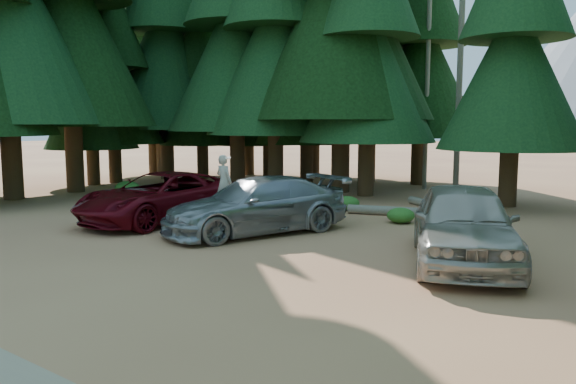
{
  "coord_description": "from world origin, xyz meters",
  "views": [
    {
      "loc": [
        8.92,
        -8.29,
        3.04
      ],
      "look_at": [
        0.38,
        3.31,
        1.25
      ],
      "focal_mm": 35.0,
      "sensor_mm": 36.0,
      "label": 1
    }
  ],
  "objects_px": {
    "red_pickup": "(161,197)",
    "log_mid": "(438,206)",
    "silver_minivan_right": "(463,224)",
    "log_left": "(286,192)",
    "frisbee_player": "(224,182)",
    "log_right": "(421,213)",
    "silver_minivan_center": "(256,205)"
  },
  "relations": [
    {
      "from": "log_mid",
      "to": "log_left",
      "type": "bearing_deg",
      "value": -147.72
    },
    {
      "from": "frisbee_player",
      "to": "log_mid",
      "type": "bearing_deg",
      "value": -119.68
    },
    {
      "from": "silver_minivan_center",
      "to": "log_left",
      "type": "relative_size",
      "value": 1.45
    },
    {
      "from": "red_pickup",
      "to": "frisbee_player",
      "type": "relative_size",
      "value": 3.33
    },
    {
      "from": "silver_minivan_center",
      "to": "log_left",
      "type": "distance_m",
      "value": 8.18
    },
    {
      "from": "frisbee_player",
      "to": "log_left",
      "type": "bearing_deg",
      "value": -64.43
    },
    {
      "from": "red_pickup",
      "to": "silver_minivan_right",
      "type": "xyz_separation_m",
      "value": [
        9.24,
        0.41,
        0.11
      ]
    },
    {
      "from": "silver_minivan_right",
      "to": "frisbee_player",
      "type": "distance_m",
      "value": 7.48
    },
    {
      "from": "frisbee_player",
      "to": "silver_minivan_center",
      "type": "bearing_deg",
      "value": 166.36
    },
    {
      "from": "frisbee_player",
      "to": "log_left",
      "type": "height_order",
      "value": "frisbee_player"
    },
    {
      "from": "log_left",
      "to": "log_mid",
      "type": "bearing_deg",
      "value": -4.12
    },
    {
      "from": "frisbee_player",
      "to": "log_right",
      "type": "xyz_separation_m",
      "value": [
        4.33,
        4.57,
        -1.12
      ]
    },
    {
      "from": "red_pickup",
      "to": "log_mid",
      "type": "distance_m",
      "value": 9.41
    },
    {
      "from": "log_left",
      "to": "log_mid",
      "type": "height_order",
      "value": "log_mid"
    },
    {
      "from": "red_pickup",
      "to": "silver_minivan_center",
      "type": "xyz_separation_m",
      "value": [
        3.48,
        0.35,
        0.01
      ]
    },
    {
      "from": "silver_minivan_center",
      "to": "silver_minivan_right",
      "type": "distance_m",
      "value": 5.76
    },
    {
      "from": "red_pickup",
      "to": "frisbee_player",
      "type": "bearing_deg",
      "value": 27.77
    },
    {
      "from": "silver_minivan_right",
      "to": "frisbee_player",
      "type": "xyz_separation_m",
      "value": [
        -7.46,
        0.49,
        0.4
      ]
    },
    {
      "from": "silver_minivan_center",
      "to": "frisbee_player",
      "type": "bearing_deg",
      "value": -176.64
    },
    {
      "from": "silver_minivan_right",
      "to": "log_left",
      "type": "relative_size",
      "value": 1.4
    },
    {
      "from": "red_pickup",
      "to": "log_left",
      "type": "height_order",
      "value": "red_pickup"
    },
    {
      "from": "red_pickup",
      "to": "silver_minivan_center",
      "type": "bearing_deg",
      "value": 6.62
    },
    {
      "from": "red_pickup",
      "to": "silver_minivan_right",
      "type": "height_order",
      "value": "silver_minivan_right"
    },
    {
      "from": "red_pickup",
      "to": "log_mid",
      "type": "relative_size",
      "value": 1.57
    },
    {
      "from": "silver_minivan_right",
      "to": "log_right",
      "type": "distance_m",
      "value": 6.0
    },
    {
      "from": "silver_minivan_right",
      "to": "frisbee_player",
      "type": "bearing_deg",
      "value": 151.69
    },
    {
      "from": "log_mid",
      "to": "silver_minivan_center",
      "type": "bearing_deg",
      "value": -76.85
    },
    {
      "from": "log_mid",
      "to": "log_right",
      "type": "bearing_deg",
      "value": -53.78
    },
    {
      "from": "red_pickup",
      "to": "log_left",
      "type": "xyz_separation_m",
      "value": [
        -0.7,
        7.35,
        -0.63
      ]
    },
    {
      "from": "frisbee_player",
      "to": "log_left",
      "type": "xyz_separation_m",
      "value": [
        -2.49,
        6.45,
        -1.14
      ]
    },
    {
      "from": "silver_minivan_center",
      "to": "silver_minivan_right",
      "type": "bearing_deg",
      "value": 22.09
    },
    {
      "from": "log_left",
      "to": "log_right",
      "type": "bearing_deg",
      "value": -18.03
    }
  ]
}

